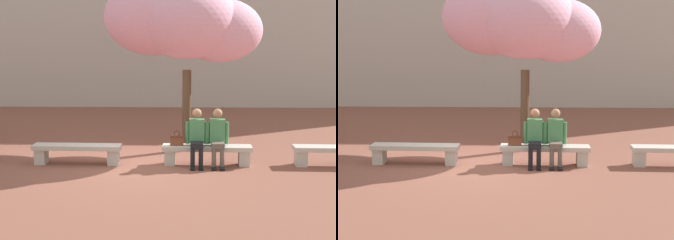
# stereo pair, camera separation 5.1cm
# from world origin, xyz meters

# --- Properties ---
(ground_plane) EXTENTS (100.00, 100.00, 0.00)m
(ground_plane) POSITION_xyz_m (0.00, 0.00, 0.00)
(ground_plane) COLOR brown
(stone_bench_near_west) EXTENTS (2.03, 0.47, 0.45)m
(stone_bench_near_west) POSITION_xyz_m (-1.48, 0.00, 0.31)
(stone_bench_near_west) COLOR #BCB7AD
(stone_bench_near_west) RESTS_ON ground
(stone_bench_center) EXTENTS (2.03, 0.47, 0.45)m
(stone_bench_center) POSITION_xyz_m (1.48, 0.00, 0.31)
(stone_bench_center) COLOR #BCB7AD
(stone_bench_center) RESTS_ON ground
(person_seated_left) EXTENTS (0.51, 0.69, 1.29)m
(person_seated_left) POSITION_xyz_m (1.25, -0.05, 0.70)
(person_seated_left) COLOR black
(person_seated_left) RESTS_ON ground
(person_seated_right) EXTENTS (0.51, 0.68, 1.29)m
(person_seated_right) POSITION_xyz_m (1.71, -0.05, 0.70)
(person_seated_right) COLOR black
(person_seated_right) RESTS_ON ground
(handbag) EXTENTS (0.30, 0.15, 0.34)m
(handbag) POSITION_xyz_m (0.80, 0.00, 0.58)
(handbag) COLOR brown
(handbag) RESTS_ON stone_bench_center
(cherry_tree_main) EXTENTS (4.02, 2.84, 4.35)m
(cherry_tree_main) POSITION_xyz_m (0.90, 1.61, 3.26)
(cherry_tree_main) COLOR #473323
(cherry_tree_main) RESTS_ON ground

